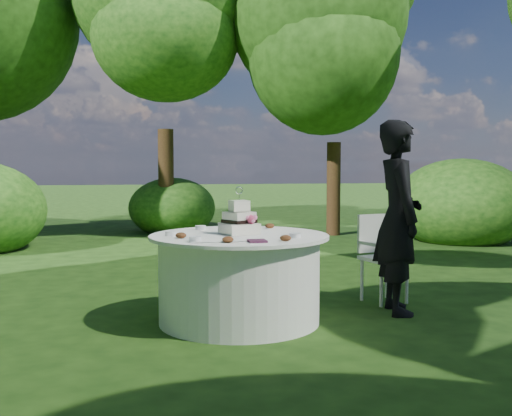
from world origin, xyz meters
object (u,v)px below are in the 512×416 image
Objects in this scene: guest at (398,217)px; napkins at (257,241)px; chair at (380,250)px; table at (239,278)px; cake at (240,221)px.

napkins is at bearing 120.65° from guest.
chair is at bearing 35.20° from napkins.
napkins is at bearing -85.29° from table.
napkins is 0.67m from table.
cake is 0.48× the size of chair.
guest is (1.46, 0.57, 0.12)m from napkins.
napkins is 1.57m from guest.
cake is at bearing -162.43° from chair.
chair is (1.50, 1.06, -0.26)m from napkins.
cake reaches higher than table.
table is at bearing 100.39° from guest.
table is (-1.50, -0.03, -0.51)m from guest.
cake is at bearing 72.94° from table.
chair is at bearing 17.57° from cake.
cake is 1.65m from chair.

